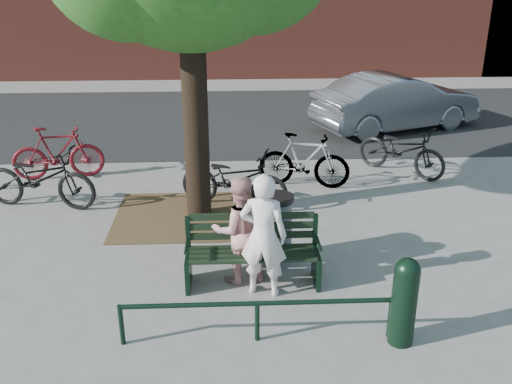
{
  "coord_description": "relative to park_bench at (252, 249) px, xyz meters",
  "views": [
    {
      "loc": [
        -0.27,
        -6.53,
        3.98
      ],
      "look_at": [
        0.09,
        1.0,
        0.91
      ],
      "focal_mm": 40.0,
      "sensor_mm": 36.0,
      "label": 1
    }
  ],
  "objects": [
    {
      "name": "ground",
      "position": [
        0.0,
        -0.08,
        -0.48
      ],
      "size": [
        90.0,
        90.0,
        0.0
      ],
      "primitive_type": "plane",
      "color": "gray",
      "rests_on": "ground"
    },
    {
      "name": "dirt_pit",
      "position": [
        -1.0,
        2.12,
        -0.47
      ],
      "size": [
        2.4,
        2.0,
        0.02
      ],
      "primitive_type": "cube",
      "color": "brown",
      "rests_on": "ground"
    },
    {
      "name": "road",
      "position": [
        0.0,
        8.42,
        -0.47
      ],
      "size": [
        40.0,
        7.0,
        0.01
      ],
      "primitive_type": "cube",
      "color": "black",
      "rests_on": "ground"
    },
    {
      "name": "park_bench",
      "position": [
        0.0,
        0.0,
        0.0
      ],
      "size": [
        1.74,
        0.54,
        0.97
      ],
      "color": "black",
      "rests_on": "ground"
    },
    {
      "name": "guard_railing",
      "position": [
        0.0,
        -1.28,
        -0.08
      ],
      "size": [
        3.06,
        0.06,
        0.51
      ],
      "color": "black",
      "rests_on": "ground"
    },
    {
      "name": "person_left",
      "position": [
        0.13,
        -0.29,
        0.34
      ],
      "size": [
        0.67,
        0.53,
        1.63
      ],
      "primitive_type": "imported",
      "rotation": [
        0.0,
        0.0,
        2.89
      ],
      "color": "silver",
      "rests_on": "ground"
    },
    {
      "name": "person_right",
      "position": [
        -0.17,
        0.06,
        0.26
      ],
      "size": [
        0.82,
        0.7,
        1.47
      ],
      "primitive_type": "imported",
      "rotation": [
        0.0,
        0.0,
        3.36
      ],
      "color": "#CC8F8C",
      "rests_on": "ground"
    },
    {
      "name": "bollard",
      "position": [
        1.6,
        -1.39,
        0.09
      ],
      "size": [
        0.28,
        0.28,
        1.05
      ],
      "color": "black",
      "rests_on": "ground"
    },
    {
      "name": "litter_bin",
      "position": [
        0.35,
        0.52,
        0.03
      ],
      "size": [
        0.49,
        0.49,
        1.01
      ],
      "color": "gray",
      "rests_on": "ground"
    },
    {
      "name": "bicycle_a",
      "position": [
        -3.53,
        2.65,
        0.05
      ],
      "size": [
        2.12,
        1.11,
        1.06
      ],
      "primitive_type": "imported",
      "rotation": [
        0.0,
        0.0,
        1.36
      ],
      "color": "black",
      "rests_on": "ground"
    },
    {
      "name": "bicycle_b",
      "position": [
        -3.6,
        4.05,
        0.04
      ],
      "size": [
        1.79,
        0.74,
        1.04
      ],
      "primitive_type": "imported",
      "rotation": [
        0.0,
        0.0,
        1.72
      ],
      "color": "#5A0C13",
      "rests_on": "ground"
    },
    {
      "name": "bicycle_c",
      "position": [
        -0.21,
        2.51,
        0.03
      ],
      "size": [
        2.04,
        1.28,
        1.01
      ],
      "primitive_type": "imported",
      "rotation": [
        0.0,
        0.0,
        1.23
      ],
      "color": "black",
      "rests_on": "ground"
    },
    {
      "name": "bicycle_d",
      "position": [
        1.11,
        3.4,
        0.04
      ],
      "size": [
        1.78,
        0.9,
        1.03
      ],
      "primitive_type": "imported",
      "rotation": [
        0.0,
        0.0,
        1.32
      ],
      "color": "gray",
      "rests_on": "ground"
    },
    {
      "name": "bicycle_e",
      "position": [
        3.13,
        4.01,
        0.02
      ],
      "size": [
        1.8,
        1.79,
        0.99
      ],
      "primitive_type": "imported",
      "rotation": [
        0.0,
        0.0,
        0.79
      ],
      "color": "black",
      "rests_on": "ground"
    },
    {
      "name": "parked_car",
      "position": [
        3.9,
        7.21,
        0.22
      ],
      "size": [
        4.47,
        2.91,
        1.39
      ],
      "primitive_type": "imported",
      "rotation": [
        0.0,
        0.0,
        1.94
      ],
      "color": "slate",
      "rests_on": "ground"
    }
  ]
}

